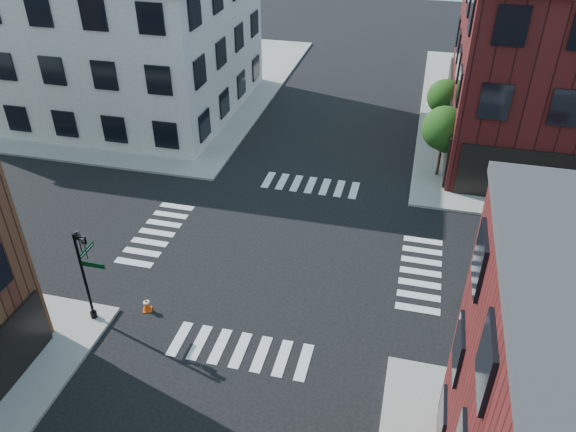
# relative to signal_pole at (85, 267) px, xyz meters

# --- Properties ---
(ground) EXTENTS (120.00, 120.00, 0.00)m
(ground) POSITION_rel_signal_pole_xyz_m (6.72, 6.68, -2.86)
(ground) COLOR black
(ground) RESTS_ON ground
(sidewalk_nw) EXTENTS (30.00, 30.00, 0.15)m
(sidewalk_nw) POSITION_rel_signal_pole_xyz_m (-14.28, 27.68, -2.78)
(sidewalk_nw) COLOR gray
(sidewalk_nw) RESTS_ON ground
(building_nw) EXTENTS (22.00, 16.00, 11.00)m
(building_nw) POSITION_rel_signal_pole_xyz_m (-12.28, 22.68, 2.64)
(building_nw) COLOR beige
(building_nw) RESTS_ON ground
(tree_near) EXTENTS (2.69, 2.69, 4.49)m
(tree_near) POSITION_rel_signal_pole_xyz_m (14.28, 16.65, 0.30)
(tree_near) COLOR black
(tree_near) RESTS_ON ground
(tree_far) EXTENTS (2.43, 2.43, 4.07)m
(tree_far) POSITION_rel_signal_pole_xyz_m (14.28, 22.65, 0.02)
(tree_far) COLOR black
(tree_far) RESTS_ON ground
(signal_pole) EXTENTS (1.29, 1.24, 4.60)m
(signal_pole) POSITION_rel_signal_pole_xyz_m (0.00, 0.00, 0.00)
(signal_pole) COLOR black
(signal_pole) RESTS_ON ground
(traffic_cone) EXTENTS (0.51, 0.51, 0.71)m
(traffic_cone) POSITION_rel_signal_pole_xyz_m (1.92, 0.98, -2.52)
(traffic_cone) COLOR #F24C0A
(traffic_cone) RESTS_ON ground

